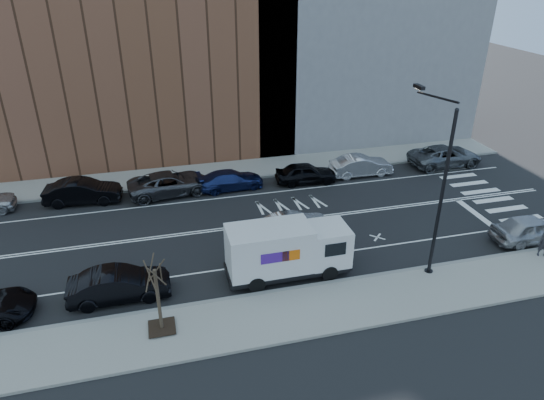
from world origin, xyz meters
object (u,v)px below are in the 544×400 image
fedex_van (287,250)px  driving_sedan (294,227)px  far_parked_b (83,191)px  near_parked_front (532,229)px

fedex_van → driving_sedan: size_ratio=1.38×
far_parked_b → driving_sedan: 14.98m
near_parked_front → fedex_van: bearing=90.1°
far_parked_b → driving_sedan: bearing=-117.6°
fedex_van → driving_sedan: 3.84m
fedex_van → driving_sedan: bearing=67.3°
fedex_van → near_parked_front: 14.92m
driving_sedan → near_parked_front: bearing=-111.5°
fedex_van → far_parked_b: size_ratio=1.29×
driving_sedan → far_parked_b: bearing=51.3°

